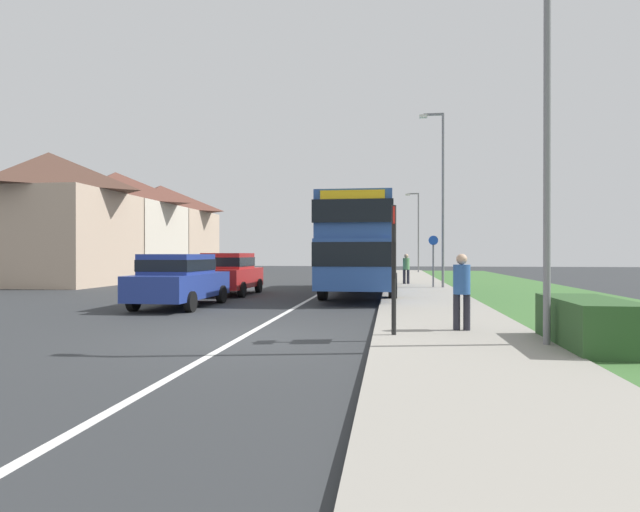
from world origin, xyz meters
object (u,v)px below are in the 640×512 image
object	(u,v)px
street_lamp_near	(541,112)
double_decker_bus	(362,242)
pedestrian_walking_away	(406,267)
cycle_route_sign	(433,259)
parked_car_blue	(180,278)
street_lamp_mid	(441,189)
street_lamp_far	(417,227)
bus_stop_sign	(394,261)
pedestrian_at_stop	(462,288)
parked_car_red	(229,272)

from	to	relation	value
street_lamp_near	double_decker_bus	bearing A→B (deg)	106.77
pedestrian_walking_away	cycle_route_sign	size ratio (longest dim) A/B	0.66
parked_car_blue	street_lamp_mid	size ratio (longest dim) A/B	0.54
double_decker_bus	cycle_route_sign	world-z (taller)	double_decker_bus
pedestrian_walking_away	street_lamp_far	distance (m)	17.61
street_lamp_near	street_lamp_mid	distance (m)	15.20
double_decker_bus	cycle_route_sign	xyz separation A→B (m)	(3.15, 3.06, -0.72)
parked_car_blue	bus_stop_sign	size ratio (longest dim) A/B	1.70
pedestrian_at_stop	bus_stop_sign	size ratio (longest dim) A/B	0.64
pedestrian_at_stop	pedestrian_walking_away	xyz separation A→B (m)	(-0.63, 16.36, 0.00)
parked_car_blue	parked_car_red	bearing A→B (deg)	89.64
pedestrian_at_stop	bus_stop_sign	distance (m)	1.67
parked_car_red	bus_stop_sign	size ratio (longest dim) A/B	1.55
bus_stop_sign	street_lamp_mid	world-z (taller)	street_lamp_mid
bus_stop_sign	street_lamp_near	bearing A→B (deg)	-15.99
double_decker_bus	pedestrian_at_stop	size ratio (longest dim) A/B	6.86
pedestrian_at_stop	bus_stop_sign	world-z (taller)	bus_stop_sign
double_decker_bus	bus_stop_sign	xyz separation A→B (m)	(1.24, -11.63, -0.60)
pedestrian_walking_away	street_lamp_near	bearing A→B (deg)	-84.43
double_decker_bus	parked_car_blue	size ratio (longest dim) A/B	2.60
bus_stop_sign	double_decker_bus	bearing A→B (deg)	96.08
double_decker_bus	street_lamp_mid	size ratio (longest dim) A/B	1.40
pedestrian_walking_away	bus_stop_sign	bearing A→B (deg)	-92.47
double_decker_bus	parked_car_blue	distance (m)	8.29
street_lamp_near	street_lamp_mid	size ratio (longest dim) A/B	0.87
pedestrian_at_stop	street_lamp_far	xyz separation A→B (m)	(0.78, 33.66, 2.97)
double_decker_bus	parked_car_blue	xyz separation A→B (m)	(-5.36, -6.20, -1.23)
pedestrian_walking_away	street_lamp_near	world-z (taller)	street_lamp_near
cycle_route_sign	street_lamp_near	xyz separation A→B (m)	(0.56, -15.40, 2.68)
pedestrian_walking_away	cycle_route_sign	world-z (taller)	cycle_route_sign
pedestrian_walking_away	street_lamp_near	xyz separation A→B (m)	(1.74, -17.85, 3.13)
parked_car_red	bus_stop_sign	bearing A→B (deg)	-57.66
parked_car_red	pedestrian_at_stop	world-z (taller)	parked_car_red
parked_car_red	street_lamp_near	size ratio (longest dim) A/B	0.57
pedestrian_at_stop	street_lamp_mid	bearing A→B (deg)	86.35
parked_car_blue	pedestrian_walking_away	size ratio (longest dim) A/B	2.64
bus_stop_sign	cycle_route_sign	size ratio (longest dim) A/B	1.03
parked_car_blue	street_lamp_far	bearing A→B (deg)	73.21
parked_car_red	street_lamp_near	world-z (taller)	street_lamp_near
parked_car_blue	street_lamp_mid	bearing A→B (deg)	45.67
bus_stop_sign	parked_car_red	bearing A→B (deg)	122.34
pedestrian_at_stop	street_lamp_near	xyz separation A→B (m)	(1.11, -1.49, 3.13)
pedestrian_walking_away	bus_stop_sign	distance (m)	17.17
bus_stop_sign	cycle_route_sign	xyz separation A→B (m)	(1.92, 14.69, -0.11)
parked_car_red	pedestrian_walking_away	bearing A→B (deg)	42.80
double_decker_bus	street_lamp_near	size ratio (longest dim) A/B	1.61
parked_car_red	cycle_route_sign	xyz separation A→B (m)	(8.49, 4.31, 0.50)
double_decker_bus	parked_car_red	size ratio (longest dim) A/B	2.84
parked_car_red	street_lamp_near	xyz separation A→B (m)	(9.05, -11.09, 3.18)
cycle_route_sign	parked_car_blue	bearing A→B (deg)	-132.60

